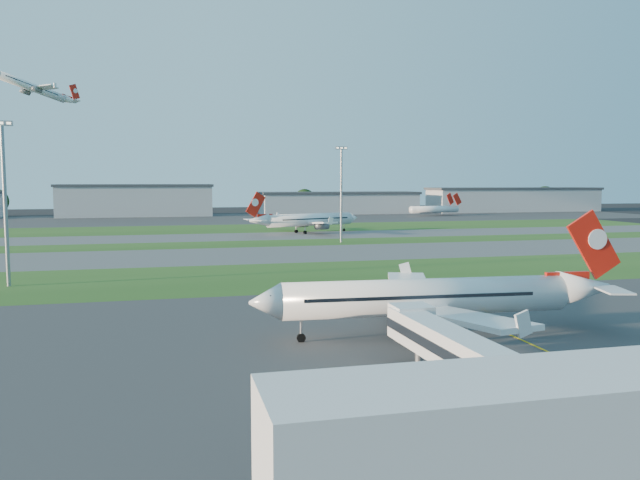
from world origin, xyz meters
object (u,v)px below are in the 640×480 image
object	(u,v)px
jet_bridge	(476,361)
airliner_taxiing	(309,220)
mini_jet_far	(435,209)
light_mast_centre	(341,188)
airliner_parked	(429,298)
mini_jet_near	(431,209)
light_mast_west	(5,192)

from	to	relation	value
jet_bridge	airliner_taxiing	size ratio (longest dim) A/B	0.73
mini_jet_far	light_mast_centre	distance (m)	139.63
airliner_parked	airliner_taxiing	world-z (taller)	airliner_taxiing
mini_jet_near	mini_jet_far	bearing A→B (deg)	-99.49
mini_jet_near	airliner_taxiing	bearing A→B (deg)	-154.39
mini_jet_far	light_mast_west	xyz separation A→B (m)	(-148.60, -170.83, 11.53)
airliner_taxiing	mini_jet_far	size ratio (longest dim) A/B	1.29
jet_bridge	light_mast_centre	distance (m)	126.17
jet_bridge	mini_jet_near	xyz separation A→B (m)	(102.91, 240.45, -0.73)
light_mast_centre	jet_bridge	bearing A→B (deg)	-101.38
airliner_parked	mini_jet_near	bearing A→B (deg)	69.66
light_mast_west	light_mast_centre	size ratio (longest dim) A/B	1.00
jet_bridge	light_mast_west	size ratio (longest dim) A/B	1.04
light_mast_centre	mini_jet_near	bearing A→B (deg)	56.33
jet_bridge	light_mast_centre	world-z (taller)	light_mast_centre
airliner_parked	light_mast_west	xyz separation A→B (m)	(-51.24, 45.27, 10.63)
jet_bridge	airliner_parked	xyz separation A→B (m)	(6.05, 21.97, 0.17)
airliner_parked	light_mast_centre	xyz separation A→B (m)	(18.76, 101.27, 10.63)
airliner_parked	light_mast_west	size ratio (longest dim) A/B	1.48
jet_bridge	airliner_parked	distance (m)	22.79
jet_bridge	light_mast_west	xyz separation A→B (m)	(-45.19, 67.24, 10.81)
airliner_taxiing	light_mast_centre	bearing A→B (deg)	72.85
airliner_taxiing	mini_jet_near	size ratio (longest dim) A/B	1.35
mini_jet_near	light_mast_west	distance (m)	228.19
jet_bridge	light_mast_west	distance (m)	81.73
light_mast_centre	light_mast_west	bearing A→B (deg)	-141.34
jet_bridge	mini_jet_far	bearing A→B (deg)	66.52
mini_jet_near	light_mast_centre	distance (m)	141.33
mini_jet_far	airliner_parked	bearing A→B (deg)	-122.61
light_mast_west	mini_jet_near	bearing A→B (deg)	49.47
mini_jet_near	light_mast_west	size ratio (longest dim) A/B	1.06
airliner_parked	mini_jet_far	world-z (taller)	airliner_parked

